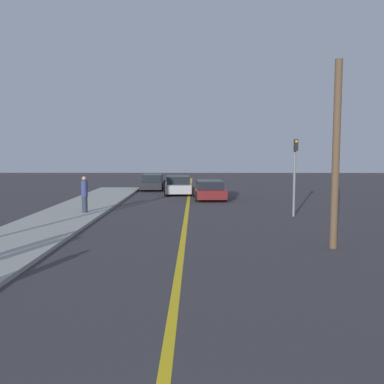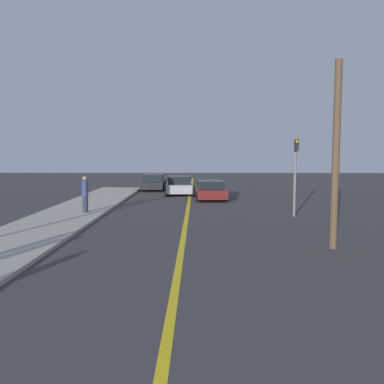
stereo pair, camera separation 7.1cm
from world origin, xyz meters
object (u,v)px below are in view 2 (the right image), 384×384
car_ahead_center (179,185)px  car_far_distant (154,182)px  car_near_right_lane (210,190)px  pedestrian_by_sign (85,194)px  traffic_light (295,169)px  utility_pole (336,156)px

car_ahead_center → car_far_distant: size_ratio=1.02×
car_near_right_lane → pedestrian_by_sign: bearing=-135.0°
car_ahead_center → car_far_distant: (-2.18, 3.39, -0.03)m
traffic_light → utility_pole: (-0.27, -6.77, 0.72)m
car_near_right_lane → pedestrian_by_sign: (-6.42, -7.11, 0.44)m
pedestrian_by_sign → utility_pole: utility_pole is taller
car_far_distant → traffic_light: 16.37m
car_ahead_center → utility_pole: utility_pole is taller
car_near_right_lane → traffic_light: size_ratio=1.22×
traffic_light → car_far_distant: bearing=120.4°
car_far_distant → traffic_light: traffic_light is taller
pedestrian_by_sign → utility_pole: 12.47m
car_ahead_center → pedestrian_by_sign: pedestrian_by_sign is taller
car_far_distant → car_near_right_lane: bearing=-56.0°
car_near_right_lane → utility_pole: size_ratio=0.75×
car_ahead_center → car_far_distant: car_ahead_center is taller
car_near_right_lane → pedestrian_by_sign: 9.59m
car_ahead_center → pedestrian_by_sign: size_ratio=2.32×
car_far_distant → traffic_light: bearing=-59.5°
car_far_distant → utility_pole: (7.97, -20.81, 2.42)m
traffic_light → car_near_right_lane: bearing=117.1°
car_ahead_center → pedestrian_by_sign: 11.09m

